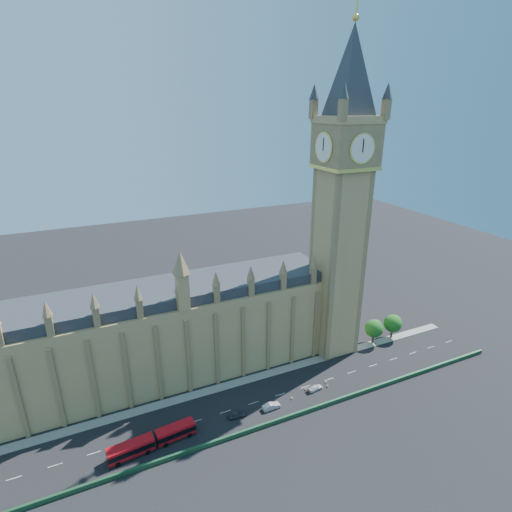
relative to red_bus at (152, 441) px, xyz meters
name	(u,v)px	position (x,y,z in m)	size (l,w,h in m)	color
ground	(240,407)	(23.33, 3.85, -1.81)	(400.00, 400.00, 0.00)	black
palace_westminster	(124,342)	(-1.67, 25.85, 12.05)	(120.00, 20.00, 28.00)	#A98852
elizabeth_tower	(343,181)	(61.33, 17.84, 52.74)	(20.59, 20.59, 105.00)	#A98852
bridge_parapet	(254,429)	(23.33, -5.15, -1.21)	(160.00, 0.60, 1.20)	#1E4C2D
kerb_north	(227,385)	(23.33, 13.35, -1.73)	(160.00, 3.00, 0.16)	gray
tree_east_near	(374,328)	(75.55, 13.93, 3.83)	(6.00, 6.00, 8.50)	#382619
tree_east_far	(393,323)	(83.55, 13.93, 3.83)	(6.00, 6.00, 8.50)	#382619
red_bus	(152,441)	(0.00, 0.00, 0.00)	(20.44, 4.94, 3.44)	red
car_grey	(237,414)	(21.33, 0.94, -1.02)	(1.88, 4.67, 1.59)	#393B3F
car_silver	(271,406)	(30.66, -0.02, -1.00)	(1.72, 4.94, 1.63)	#A2A4AA
car_white	(315,388)	(45.16, 1.57, -1.14)	(1.89, 4.65, 1.35)	silver
cone_a	(306,389)	(42.58, 2.48, -1.42)	(0.66, 0.66, 0.80)	black
cone_b	(292,398)	(37.33, 0.91, -1.46)	(0.46, 0.46, 0.73)	black
cone_c	(328,386)	(48.99, 1.20, -1.44)	(0.49, 0.49, 0.76)	black
cone_d	(326,382)	(49.50, 2.76, -1.50)	(0.49, 0.49, 0.63)	black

